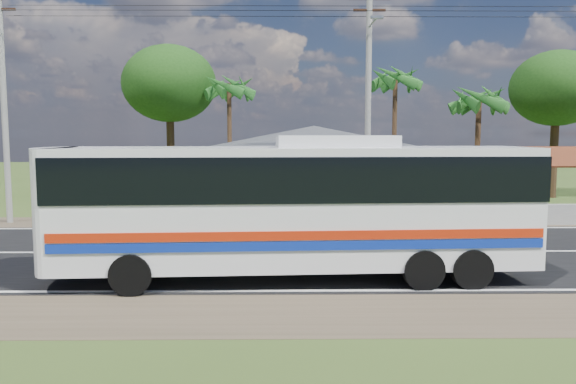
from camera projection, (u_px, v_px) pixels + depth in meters
ground at (306, 252)px, 18.80m from camera, size 120.00×120.00×0.00m
road at (306, 252)px, 18.80m from camera, size 120.00×16.00×0.03m
house at (314, 157)px, 31.47m from camera, size 12.40×10.00×5.00m
waiting_shed at (567, 159)px, 27.13m from camera, size 5.20×4.48×3.35m
concrete_barrier at (575, 214)px, 24.47m from camera, size 7.00×0.30×0.90m
utility_poles at (361, 92)px, 24.69m from camera, size 32.80×2.22×11.00m
palm_near at (479, 100)px, 29.26m from camera, size 2.80×2.80×6.70m
palm_mid at (395, 80)px, 33.55m from camera, size 2.80×2.80×8.20m
palm_far at (229, 89)px, 33.97m from camera, size 2.80×2.80×7.70m
tree_behind_house at (169, 84)px, 35.87m from camera, size 6.00×6.00×9.61m
tree_behind_shed at (557, 89)px, 34.21m from camera, size 5.60×5.60×9.02m
coach_bus at (297, 198)px, 15.04m from camera, size 12.74×3.33×3.92m
motorcycle at (378, 209)px, 26.44m from camera, size 1.67×0.77×0.84m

